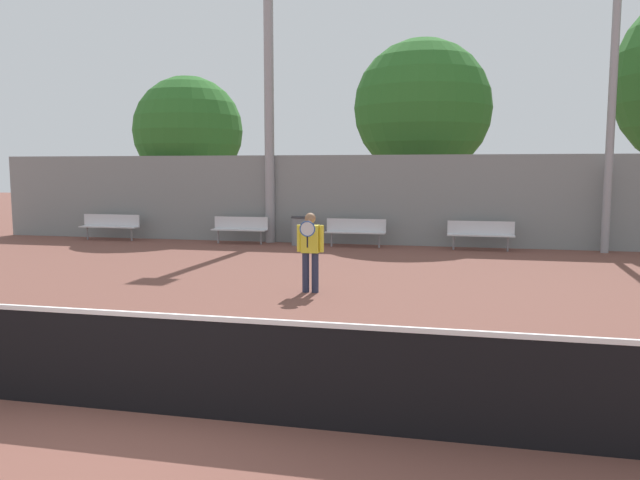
{
  "coord_description": "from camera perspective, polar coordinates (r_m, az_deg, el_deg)",
  "views": [
    {
      "loc": [
        3.07,
        -5.55,
        2.47
      ],
      "look_at": [
        0.08,
        7.61,
        0.92
      ],
      "focal_mm": 35.0,
      "sensor_mm": 36.0,
      "label": 1
    }
  ],
  "objects": [
    {
      "name": "light_pole_far_right",
      "position": [
        21.07,
        -4.68,
        13.16
      ],
      "size": [
        0.9,
        0.6,
        8.78
      ],
      "color": "#939399",
      "rests_on": "ground_plane"
    },
    {
      "name": "bench_courtside_far",
      "position": [
        19.51,
        14.48,
        0.71
      ],
      "size": [
        1.99,
        0.4,
        0.88
      ],
      "color": "silver",
      "rests_on": "ground_plane"
    },
    {
      "name": "light_pole_near_left",
      "position": [
        20.59,
        25.52,
        18.62
      ],
      "size": [
        0.9,
        0.6,
        11.92
      ],
      "color": "#939399",
      "rests_on": "ground_plane"
    },
    {
      "name": "bench_by_gate",
      "position": [
        22.83,
        -18.62,
        1.4
      ],
      "size": [
        2.13,
        0.4,
        0.88
      ],
      "color": "silver",
      "rests_on": "ground_plane"
    },
    {
      "name": "bench_courtside_near",
      "position": [
        19.77,
        3.28,
        0.98
      ],
      "size": [
        1.9,
        0.4,
        0.88
      ],
      "color": "silver",
      "rests_on": "ground_plane"
    },
    {
      "name": "tree_dark_dense",
      "position": [
        24.03,
        9.34,
        11.74
      ],
      "size": [
        5.1,
        5.1,
        7.25
      ],
      "color": "brown",
      "rests_on": "ground_plane"
    },
    {
      "name": "tennis_player",
      "position": [
        12.41,
        -0.9,
        -0.72
      ],
      "size": [
        0.55,
        0.4,
        1.6
      ],
      "rotation": [
        0.0,
        0.0,
        0.03
      ],
      "color": "#282D47",
      "rests_on": "ground_plane"
    },
    {
      "name": "ground_plane",
      "position": [
        6.81,
        -15.51,
        -14.98
      ],
      "size": [
        100.0,
        100.0,
        0.0
      ],
      "primitive_type": "plane",
      "color": "brown"
    },
    {
      "name": "trash_bin",
      "position": [
        20.2,
        -1.79,
        0.84
      ],
      "size": [
        0.61,
        0.61,
        0.92
      ],
      "color": "gray",
      "rests_on": "ground_plane"
    },
    {
      "name": "back_fence",
      "position": [
        20.35,
        4.12,
        3.67
      ],
      "size": [
        26.56,
        0.06,
        2.91
      ],
      "color": "gray",
      "rests_on": "ground_plane"
    },
    {
      "name": "tree_green_broad",
      "position": [
        24.66,
        -11.95,
        9.68
      ],
      "size": [
        4.14,
        4.14,
        5.96
      ],
      "color": "brown",
      "rests_on": "ground_plane"
    },
    {
      "name": "bench_adjacent_court",
      "position": [
        20.76,
        -7.31,
        1.2
      ],
      "size": [
        1.86,
        0.4,
        0.88
      ],
      "color": "silver",
      "rests_on": "ground_plane"
    },
    {
      "name": "tennis_net",
      "position": [
        6.64,
        -15.65,
        -10.7
      ],
      "size": [
        10.33,
        0.09,
        1.05
      ],
      "color": "black",
      "rests_on": "ground_plane"
    }
  ]
}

